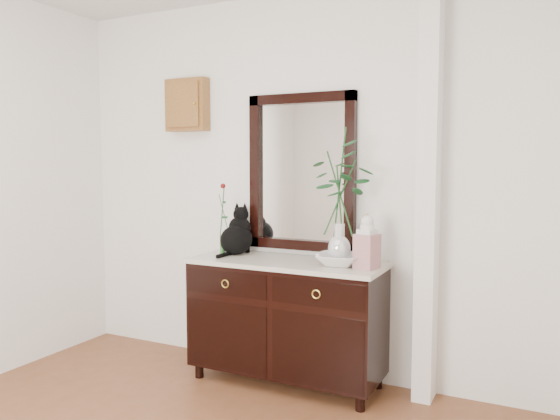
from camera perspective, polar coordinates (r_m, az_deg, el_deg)
The scene contains 10 objects.
wall_back at distance 3.91m, azimuth 0.96°, elevation 2.65°, with size 3.60×0.04×2.70m, color white.
pilaster at distance 3.52m, azimuth 15.27°, elevation 2.21°, with size 0.12×0.20×2.70m, color white.
sideboard at distance 3.78m, azimuth 0.68°, elevation -10.90°, with size 1.33×0.52×0.82m.
wall_mirror at distance 3.85m, azimuth 2.22°, elevation 3.95°, with size 0.80×0.06×1.10m.
key_cabinet at distance 4.33m, azimuth -9.67°, elevation 10.75°, with size 0.35×0.10×0.40m, color brown.
cat at distance 3.94m, azimuth -4.58°, elevation -2.10°, with size 0.24×0.30×0.35m, color black, non-canonical shape.
lotus_bowl at distance 3.54m, azimuth 6.20°, elevation -5.17°, with size 0.30×0.30×0.07m, color silver.
vase_branches at distance 3.49m, azimuth 6.26°, elevation 1.64°, with size 0.42×0.42×0.87m, color silver, non-canonical shape.
bud_vase_rose at distance 3.92m, azimuth -6.05°, elevation -0.88°, with size 0.06×0.06×0.52m, color #326E32, non-canonical shape.
ginger_jar at distance 3.44m, azimuth 9.09°, elevation -3.22°, with size 0.13×0.13×0.35m, color silver, non-canonical shape.
Camera 1 is at (1.67, -1.55, 1.51)m, focal length 35.00 mm.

